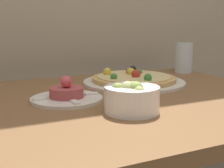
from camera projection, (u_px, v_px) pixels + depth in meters
name	position (u px, v px, depth m)	size (l,w,h in m)	color
dining_table	(121.00, 131.00, 0.98)	(1.07, 0.85, 0.75)	brown
pizza_plate	(134.00, 80.00, 1.16)	(0.38, 0.38, 0.06)	silver
tartare_plate	(67.00, 96.00, 0.90)	(0.21, 0.21, 0.07)	silver
small_bowl	(132.00, 98.00, 0.78)	(0.14, 0.14, 0.08)	white
drinking_glass	(184.00, 58.00, 1.41)	(0.08, 0.08, 0.13)	silver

